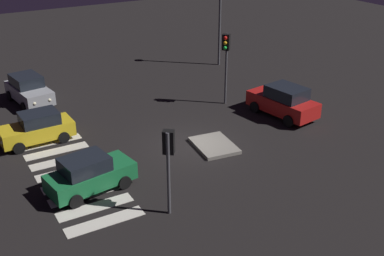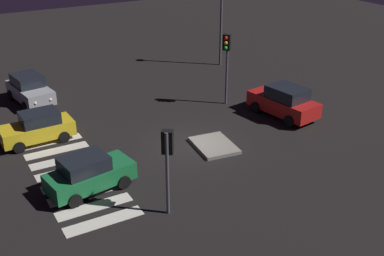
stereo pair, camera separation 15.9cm
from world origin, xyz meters
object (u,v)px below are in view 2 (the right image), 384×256
at_px(car_yellow, 38,127).
at_px(traffic_light_east, 168,151).
at_px(car_red, 284,101).
at_px(traffic_light_west, 227,52).
at_px(street_lamp, 222,2).
at_px(traffic_island, 214,145).
at_px(car_green, 89,174).
at_px(car_silver, 30,89).

distance_m(car_yellow, traffic_light_east, 9.75).
relative_size(car_red, traffic_light_west, 1.00).
xyz_separation_m(car_red, traffic_light_east, (5.34, -10.31, 1.82)).
bearing_deg(street_lamp, traffic_light_west, -30.40).
xyz_separation_m(car_yellow, traffic_light_east, (9.06, 3.06, 1.93)).
distance_m(traffic_island, car_green, 6.98).
height_order(car_red, street_lamp, street_lamp).
relative_size(car_yellow, traffic_light_west, 0.85).
height_order(traffic_island, street_lamp, street_lamp).
distance_m(car_red, traffic_light_west, 4.52).
xyz_separation_m(car_red, car_green, (2.22, -12.58, -0.10)).
bearing_deg(car_green, traffic_island, -2.59).
bearing_deg(car_yellow, car_red, 162.29).
bearing_deg(traffic_light_east, car_green, 74.79).
relative_size(car_silver, street_lamp, 0.61).
bearing_deg(car_yellow, traffic_light_west, 175.37).
xyz_separation_m(traffic_island, car_silver, (-11.02, -6.79, 0.78)).
relative_size(car_yellow, car_green, 0.96).
xyz_separation_m(car_yellow, car_red, (3.72, 13.37, 0.11)).
relative_size(car_red, car_silver, 1.06).
height_order(car_red, traffic_light_east, traffic_light_east).
bearing_deg(car_red, traffic_island, 95.26).
height_order(car_yellow, traffic_light_east, traffic_light_east).
xyz_separation_m(traffic_light_west, traffic_light_east, (8.57, -8.33, -0.65)).
height_order(car_red, traffic_light_west, traffic_light_west).
bearing_deg(car_red, car_silver, 43.67).
distance_m(car_green, street_lamp, 19.82).
bearing_deg(car_green, car_red, 0.80).
relative_size(car_silver, traffic_light_east, 1.17).
bearing_deg(car_silver, car_green, -9.14).
bearing_deg(traffic_light_west, car_yellow, -42.84).
relative_size(traffic_island, traffic_light_west, 0.61).
xyz_separation_m(car_silver, car_green, (11.82, -0.10, -0.05)).
relative_size(car_red, car_green, 1.12).
bearing_deg(car_silver, car_yellow, -17.26).
bearing_deg(traffic_island, traffic_light_east, -49.68).
bearing_deg(street_lamp, car_silver, -87.05).
height_order(car_red, car_silver, car_red).
distance_m(car_red, car_green, 12.78).
relative_size(traffic_light_east, street_lamp, 0.52).
distance_m(car_red, traffic_light_east, 11.75).
bearing_deg(street_lamp, traffic_light_east, -38.57).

